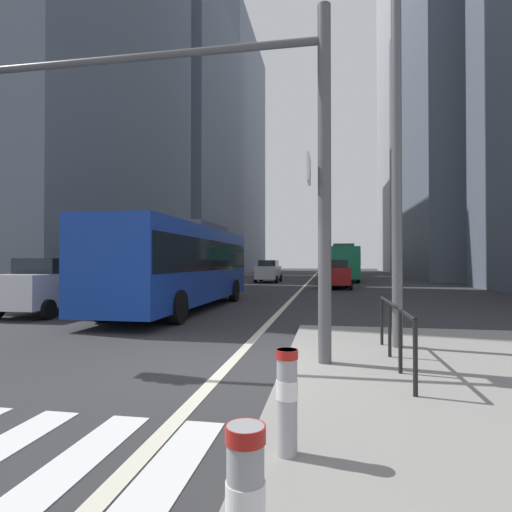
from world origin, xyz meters
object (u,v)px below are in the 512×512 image
(city_bus_blue_oncoming, at_px, (182,261))
(car_oncoming_far, at_px, (269,268))
(bollard_left, at_px, (287,396))
(car_oncoming_mid, at_px, (268,271))
(city_bus_red_distant, at_px, (340,261))
(sedan_white_oncoming, at_px, (51,285))
(bollard_front, at_px, (245,511))
(car_receding_near, at_px, (335,274))
(traffic_signal_gantry, at_px, (189,131))
(street_lamp_post, at_px, (396,88))
(city_bus_red_receding, at_px, (342,261))
(car_receding_far, at_px, (332,273))

(city_bus_blue_oncoming, bearing_deg, car_oncoming_far, 92.74)
(bollard_left, bearing_deg, car_oncoming_mid, 98.49)
(city_bus_red_distant, distance_m, car_oncoming_mid, 22.04)
(sedan_white_oncoming, relative_size, bollard_front, 4.79)
(sedan_white_oncoming, relative_size, car_receding_near, 0.98)
(traffic_signal_gantry, bearing_deg, car_oncoming_mid, 95.43)
(car_oncoming_mid, distance_m, car_receding_near, 9.49)
(sedan_white_oncoming, relative_size, bollard_left, 4.75)
(traffic_signal_gantry, distance_m, bollard_left, 5.25)
(city_bus_blue_oncoming, bearing_deg, street_lamp_post, -43.48)
(city_bus_red_distant, height_order, car_oncoming_far, city_bus_red_distant)
(car_oncoming_mid, bearing_deg, bollard_front, -81.97)
(city_bus_blue_oncoming, bearing_deg, traffic_signal_gantry, -69.09)
(car_oncoming_mid, distance_m, traffic_signal_gantry, 29.28)
(traffic_signal_gantry, bearing_deg, city_bus_red_receding, 83.47)
(city_bus_blue_oncoming, xyz_separation_m, car_oncoming_mid, (0.30, 20.98, -0.84))
(car_oncoming_mid, relative_size, bollard_left, 4.93)
(city_bus_red_distant, distance_m, car_receding_near, 28.59)
(car_receding_far, relative_size, traffic_signal_gantry, 0.66)
(city_bus_blue_oncoming, distance_m, car_oncoming_mid, 21.00)
(bollard_front, bearing_deg, city_bus_red_distant, 87.88)
(city_bus_blue_oncoming, relative_size, car_receding_far, 2.36)
(car_oncoming_far, relative_size, bollard_front, 4.92)
(car_oncoming_far, height_order, bollard_front, car_oncoming_far)
(sedan_white_oncoming, height_order, bollard_front, sedan_white_oncoming)
(city_bus_red_receding, xyz_separation_m, car_receding_near, (-0.86, -11.64, -0.85))
(city_bus_red_receding, distance_m, car_oncoming_far, 13.48)
(bollard_front, bearing_deg, car_receding_near, 88.09)
(traffic_signal_gantry, bearing_deg, city_bus_blue_oncoming, 110.91)
(city_bus_blue_oncoming, bearing_deg, bollard_left, -65.65)
(sedan_white_oncoming, height_order, car_receding_far, same)
(city_bus_blue_oncoming, xyz_separation_m, bollard_left, (5.12, -11.33, -1.18))
(city_bus_red_receding, height_order, car_oncoming_far, city_bus_red_receding)
(city_bus_red_distant, height_order, traffic_signal_gantry, traffic_signal_gantry)
(city_bus_red_receding, distance_m, car_receding_near, 11.70)
(bollard_front, bearing_deg, traffic_signal_gantry, 112.18)
(city_bus_blue_oncoming, relative_size, street_lamp_post, 1.36)
(car_oncoming_mid, xyz_separation_m, car_receding_near, (5.67, -7.61, -0.00))
(street_lamp_post, relative_size, bollard_left, 8.74)
(city_bus_blue_oncoming, bearing_deg, bollard_front, -68.60)
(bollard_left, bearing_deg, city_bus_red_distant, 87.85)
(city_bus_red_receding, distance_m, car_oncoming_mid, 7.72)
(city_bus_red_receding, xyz_separation_m, traffic_signal_gantry, (-3.78, -33.01, 2.32))
(car_receding_near, bearing_deg, city_bus_blue_oncoming, -114.07)
(city_bus_blue_oncoming, height_order, street_lamp_post, street_lamp_post)
(city_bus_red_distant, bearing_deg, car_oncoming_mid, -108.04)
(bollard_front, bearing_deg, car_receding_far, 88.63)
(sedan_white_oncoming, bearing_deg, car_receding_far, 59.86)
(car_receding_far, bearing_deg, city_bus_blue_oncoming, -110.77)
(car_oncoming_far, distance_m, traffic_signal_gantry, 43.79)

